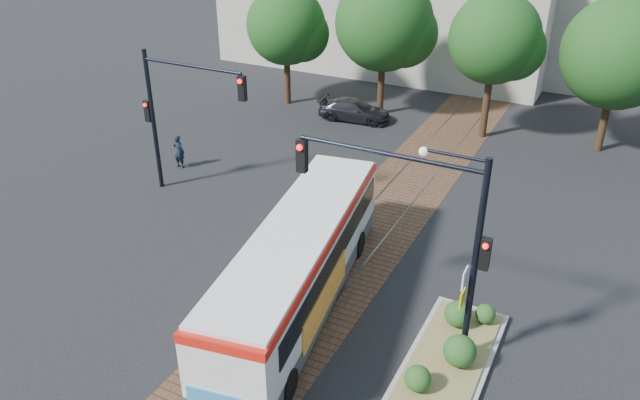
# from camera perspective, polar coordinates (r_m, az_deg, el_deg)

# --- Properties ---
(ground) EXTENTS (120.00, 120.00, 0.00)m
(ground) POSITION_cam_1_polar(r_m,az_deg,el_deg) (20.38, -0.62, -8.71)
(ground) COLOR black
(ground) RESTS_ON ground
(trackbed) EXTENTS (3.60, 40.00, 0.02)m
(trackbed) POSITION_cam_1_polar(r_m,az_deg,el_deg) (23.39, 3.91, -3.45)
(trackbed) COLOR brown
(trackbed) RESTS_ON ground
(tree_row) EXTENTS (26.40, 5.60, 7.67)m
(tree_row) POSITION_cam_1_polar(r_m,az_deg,el_deg) (32.38, 15.30, 13.96)
(tree_row) COLOR #382314
(tree_row) RESTS_ON ground
(warehouses) EXTENTS (40.00, 13.00, 8.00)m
(warehouses) POSITION_cam_1_polar(r_m,az_deg,el_deg) (44.76, 16.66, 16.12)
(warehouses) COLOR #ADA899
(warehouses) RESTS_ON ground
(city_bus) EXTENTS (3.93, 10.89, 2.86)m
(city_bus) POSITION_cam_1_polar(r_m,az_deg,el_deg) (19.13, -1.94, -5.62)
(city_bus) COLOR #404043
(city_bus) RESTS_ON ground
(traffic_island) EXTENTS (2.20, 5.20, 1.13)m
(traffic_island) POSITION_cam_1_polar(r_m,az_deg,el_deg) (18.23, 11.95, -13.31)
(traffic_island) COLOR gray
(traffic_island) RESTS_ON ground
(signal_pole_main) EXTENTS (5.49, 0.46, 6.00)m
(signal_pole_main) POSITION_cam_1_polar(r_m,az_deg,el_deg) (16.27, 10.13, -2.02)
(signal_pole_main) COLOR black
(signal_pole_main) RESTS_ON ground
(signal_pole_left) EXTENTS (4.99, 0.34, 6.00)m
(signal_pole_left) POSITION_cam_1_polar(r_m,az_deg,el_deg) (25.78, -13.31, 8.43)
(signal_pole_left) COLOR black
(signal_pole_left) RESTS_ON ground
(officer) EXTENTS (0.58, 0.39, 1.58)m
(officer) POSITION_cam_1_polar(r_m,az_deg,el_deg) (29.25, -12.77, 4.36)
(officer) COLOR black
(officer) RESTS_ON ground
(parked_car) EXTENTS (4.10, 2.03, 1.14)m
(parked_car) POSITION_cam_1_polar(r_m,az_deg,el_deg) (34.37, 3.17, 8.21)
(parked_car) COLOR black
(parked_car) RESTS_ON ground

